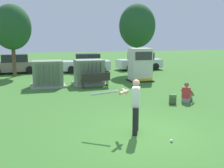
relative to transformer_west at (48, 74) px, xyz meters
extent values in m
plane|color=#3D752D|center=(2.66, -9.21, -0.79)|extent=(96.00, 96.00, 0.00)
cube|color=#9E9B93|center=(0.00, 0.01, -0.73)|extent=(2.10, 1.70, 0.12)
cube|color=gray|center=(0.00, 0.01, 0.08)|extent=(1.80, 1.40, 1.50)
cube|color=#63755B|center=(-0.64, -0.75, 0.08)|extent=(0.06, 0.12, 1.27)
cube|color=#63755B|center=(-0.38, -0.75, 0.08)|extent=(0.06, 0.12, 1.27)
cube|color=#63755B|center=(-0.13, -0.75, 0.08)|extent=(0.06, 0.12, 1.27)
cube|color=#63755B|center=(0.13, -0.75, 0.08)|extent=(0.06, 0.12, 1.27)
cube|color=#63755B|center=(0.38, -0.75, 0.08)|extent=(0.06, 0.12, 1.27)
cube|color=#63755B|center=(0.64, -0.75, 0.08)|extent=(0.06, 0.12, 1.27)
cube|color=#9E9B93|center=(2.62, 0.02, -0.73)|extent=(2.10, 1.70, 0.12)
cube|color=gray|center=(2.62, 0.02, 0.08)|extent=(1.80, 1.40, 1.50)
cube|color=#63755B|center=(1.98, -0.74, 0.08)|extent=(0.06, 0.12, 1.27)
cube|color=#63755B|center=(2.24, -0.74, 0.08)|extent=(0.06, 0.12, 1.27)
cube|color=#63755B|center=(2.49, -0.74, 0.08)|extent=(0.06, 0.12, 1.27)
cube|color=#63755B|center=(2.75, -0.74, 0.08)|extent=(0.06, 0.12, 1.27)
cube|color=#63755B|center=(3.00, -0.74, 0.08)|extent=(0.06, 0.12, 1.27)
cube|color=#63755B|center=(3.26, -0.74, 0.08)|extent=(0.06, 0.12, 1.27)
cube|color=#262626|center=(6.29, 0.29, -0.74)|extent=(1.60, 1.40, 0.10)
cube|color=silver|center=(6.29, 0.29, 0.41)|extent=(1.40, 1.20, 2.20)
cube|color=#383838|center=(6.29, -0.33, 1.02)|extent=(1.19, 0.04, 0.55)
cube|color=yellow|center=(6.29, -0.33, -0.59)|extent=(1.33, 0.04, 0.16)
cube|color=#2D2823|center=(2.76, -1.21, -0.34)|extent=(1.83, 0.58, 0.05)
cube|color=#2D2823|center=(2.78, -1.38, -0.09)|extent=(1.79, 0.22, 0.44)
cylinder|color=#2D2823|center=(1.99, -1.14, -0.58)|extent=(0.06, 0.06, 0.42)
cylinder|color=#2D2823|center=(3.51, -0.99, -0.58)|extent=(0.06, 0.06, 0.42)
cylinder|color=#2D2823|center=(2.01, -1.42, -0.58)|extent=(0.06, 0.06, 0.42)
cylinder|color=#2D2823|center=(3.54, -1.27, -0.58)|extent=(0.06, 0.06, 0.42)
cylinder|color=black|center=(2.21, -9.37, -0.35)|extent=(0.16, 0.16, 0.88)
cylinder|color=black|center=(2.42, -8.93, -0.35)|extent=(0.16, 0.16, 0.88)
cube|color=white|center=(2.32, -9.15, 0.39)|extent=(0.39, 0.46, 0.60)
sphere|color=tan|center=(2.32, -9.15, 0.84)|extent=(0.23, 0.23, 0.23)
cylinder|color=tan|center=(1.94, -9.07, 0.55)|extent=(0.45, 0.44, 0.09)
cylinder|color=tan|center=(2.02, -8.91, 0.55)|extent=(0.15, 0.55, 0.09)
cylinder|color=#B2B2B7|center=(1.37, -8.69, 0.48)|extent=(0.79, 0.43, 0.21)
sphere|color=#B2B2B7|center=(1.75, -8.87, 0.55)|extent=(0.08, 0.08, 0.08)
sphere|color=white|center=(3.04, -10.19, -0.74)|extent=(0.09, 0.09, 0.09)
cube|color=gray|center=(6.07, -6.03, -0.69)|extent=(0.40, 0.41, 0.20)
cube|color=red|center=(6.07, -6.03, -0.33)|extent=(0.40, 0.42, 0.52)
sphere|color=brown|center=(6.07, -6.03, 0.06)|extent=(0.22, 0.22, 0.22)
cylinder|color=gray|center=(6.18, -5.81, -0.57)|extent=(0.43, 0.39, 0.13)
cylinder|color=gray|center=(6.36, -5.66, -0.56)|extent=(0.30, 0.28, 0.46)
cylinder|color=gray|center=(6.31, -5.96, -0.57)|extent=(0.43, 0.39, 0.13)
cylinder|color=gray|center=(6.48, -5.82, -0.56)|extent=(0.30, 0.28, 0.46)
cylinder|color=brown|center=(6.10, -5.71, -0.37)|extent=(0.37, 0.33, 0.32)
cylinder|color=brown|center=(6.39, -6.06, -0.37)|extent=(0.37, 0.33, 0.32)
cube|color=#4C723F|center=(5.32, -6.12, -0.57)|extent=(0.37, 0.31, 0.44)
cube|color=#3D5B33|center=(5.27, -6.24, -0.63)|extent=(0.23, 0.14, 0.22)
cylinder|color=brown|center=(-2.30, 5.06, 0.38)|extent=(0.29, 0.29, 2.35)
ellipsoid|color=#235128|center=(-2.30, 5.06, 3.01)|extent=(2.89, 2.89, 3.43)
cylinder|color=brown|center=(7.61, 4.33, 0.44)|extent=(0.30, 0.30, 2.45)
ellipsoid|color=#235128|center=(7.61, 4.33, 3.19)|extent=(3.02, 3.02, 3.59)
cube|color=gray|center=(-2.56, 7.19, -0.21)|extent=(4.32, 2.02, 0.80)
cube|color=#262B33|center=(-2.41, 7.20, 0.51)|extent=(2.21, 1.72, 0.64)
cylinder|color=black|center=(-1.20, 6.44, -0.47)|extent=(0.65, 0.27, 0.64)
cylinder|color=black|center=(-1.33, 8.14, -0.47)|extent=(0.65, 0.27, 0.64)
cube|color=silver|center=(3.60, 6.38, -0.21)|extent=(4.36, 2.14, 0.80)
cube|color=#262B33|center=(3.75, 6.37, 0.51)|extent=(2.25, 1.78, 0.64)
cylinder|color=black|center=(2.22, 5.68, -0.47)|extent=(0.66, 0.29, 0.64)
cylinder|color=black|center=(2.40, 7.37, -0.47)|extent=(0.66, 0.29, 0.64)
cylinder|color=black|center=(4.81, 5.40, -0.47)|extent=(0.66, 0.29, 0.64)
cylinder|color=black|center=(4.99, 7.09, -0.47)|extent=(0.66, 0.29, 0.64)
cube|color=silver|center=(8.80, 6.66, -0.21)|extent=(4.28, 1.90, 0.80)
cube|color=#262B33|center=(8.95, 6.67, 0.51)|extent=(2.17, 1.66, 0.64)
cylinder|color=black|center=(7.54, 5.75, -0.47)|extent=(0.65, 0.25, 0.64)
cylinder|color=black|center=(7.46, 7.45, -0.47)|extent=(0.65, 0.25, 0.64)
cylinder|color=black|center=(10.14, 5.88, -0.47)|extent=(0.65, 0.25, 0.64)
cylinder|color=black|center=(10.06, 7.57, -0.47)|extent=(0.65, 0.25, 0.64)
camera|label=1|loc=(-0.67, -16.77, 2.25)|focal=42.43mm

